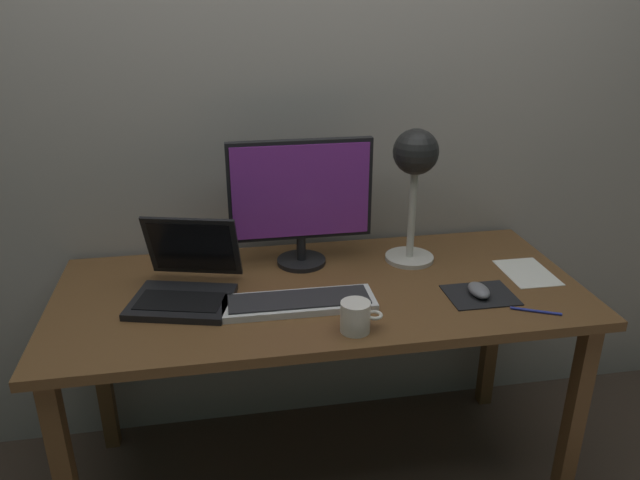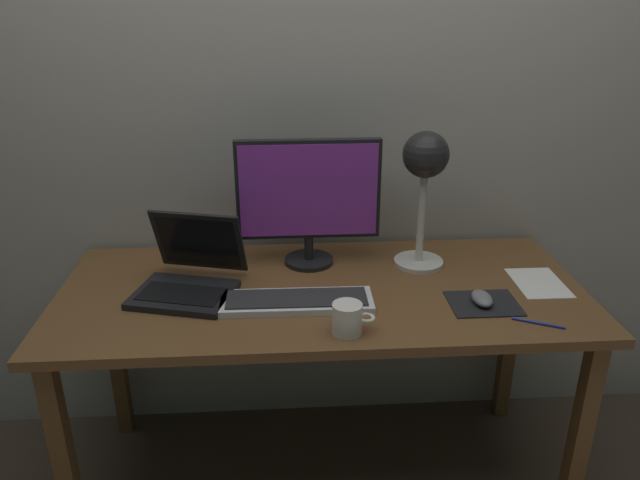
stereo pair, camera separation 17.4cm
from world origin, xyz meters
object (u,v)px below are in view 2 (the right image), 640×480
(keyboard_main, at_px, (297,301))
(laptop, at_px, (191,269))
(desk_lamp, at_px, (425,170))
(pen, at_px, (538,323))
(monitor, at_px, (308,196))
(mouse, at_px, (482,298))
(coffee_mug, at_px, (348,319))

(keyboard_main, height_order, laptop, laptop)
(desk_lamp, bearing_deg, pen, -58.96)
(monitor, xyz_separation_m, desk_lamp, (0.36, -0.04, 0.09))
(monitor, height_order, pen, monitor)
(monitor, relative_size, keyboard_main, 1.04)
(mouse, height_order, coffee_mug, coffee_mug)
(keyboard_main, distance_m, desk_lamp, 0.58)
(monitor, xyz_separation_m, coffee_mug, (0.08, -0.45, -0.19))
(monitor, height_order, keyboard_main, monitor)
(desk_lamp, xyz_separation_m, mouse, (0.12, -0.29, -0.30))
(monitor, height_order, laptop, monitor)
(mouse, xyz_separation_m, pen, (0.12, -0.12, -0.02))
(coffee_mug, relative_size, pen, 0.83)
(desk_lamp, bearing_deg, monitor, 174.29)
(desk_lamp, bearing_deg, mouse, -66.71)
(keyboard_main, distance_m, coffee_mug, 0.21)
(monitor, distance_m, desk_lamp, 0.37)
(laptop, distance_m, coffee_mug, 0.53)
(keyboard_main, xyz_separation_m, pen, (0.66, -0.15, -0.01))
(keyboard_main, height_order, desk_lamp, desk_lamp)
(mouse, distance_m, pen, 0.17)
(coffee_mug, height_order, pen, coffee_mug)
(keyboard_main, relative_size, pen, 3.16)
(monitor, distance_m, coffee_mug, 0.50)
(keyboard_main, xyz_separation_m, laptop, (-0.32, 0.13, 0.05))
(desk_lamp, relative_size, coffee_mug, 3.86)
(desk_lamp, height_order, pen, desk_lamp)
(desk_lamp, bearing_deg, keyboard_main, -148.50)
(mouse, relative_size, coffee_mug, 0.83)
(monitor, bearing_deg, mouse, -33.56)
(laptop, height_order, desk_lamp, desk_lamp)
(keyboard_main, distance_m, mouse, 0.54)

